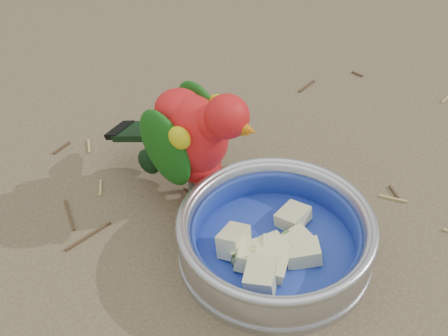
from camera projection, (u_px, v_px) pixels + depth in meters
ground at (313, 311)px, 0.78m from camera, size 60.00×60.00×0.00m
food_bowl at (275, 252)px, 0.83m from camera, size 0.24×0.24×0.02m
bowl_wall at (276, 235)px, 0.81m from camera, size 0.24×0.24×0.04m
fruit_wedges at (276, 239)px, 0.82m from camera, size 0.14×0.14×0.03m
lory_parrot at (193, 144)px, 0.87m from camera, size 0.17×0.23×0.17m
ground_debris at (322, 275)px, 0.81m from camera, size 0.90×0.80×0.01m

